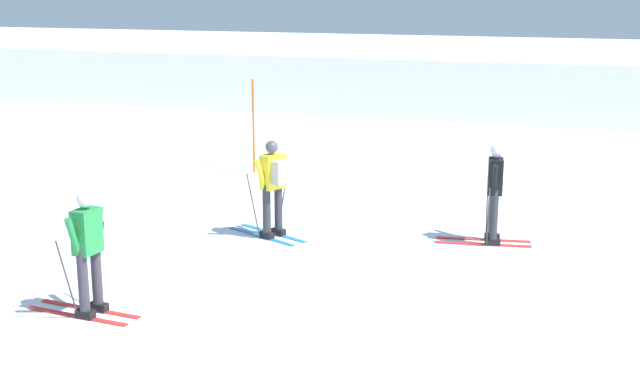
{
  "coord_description": "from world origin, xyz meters",
  "views": [
    {
      "loc": [
        3.05,
        -10.06,
        4.35
      ],
      "look_at": [
        -1.31,
        3.22,
        0.9
      ],
      "focal_mm": 48.18,
      "sensor_mm": 36.0,
      "label": 1
    }
  ],
  "objects_px": {
    "skier_yellow": "(273,184)",
    "skier_black": "(494,191)",
    "trail_marker_pole": "(253,126)",
    "skier_green": "(87,250)"
  },
  "relations": [
    {
      "from": "skier_black",
      "to": "trail_marker_pole",
      "type": "height_order",
      "value": "trail_marker_pole"
    },
    {
      "from": "skier_green",
      "to": "skier_black",
      "type": "xyz_separation_m",
      "value": [
        4.68,
        4.95,
        -0.0
      ]
    },
    {
      "from": "skier_green",
      "to": "skier_yellow",
      "type": "distance_m",
      "value": 4.23
    },
    {
      "from": "skier_yellow",
      "to": "skier_green",
      "type": "bearing_deg",
      "value": -104.01
    },
    {
      "from": "skier_green",
      "to": "skier_black",
      "type": "height_order",
      "value": "same"
    },
    {
      "from": "skier_green",
      "to": "skier_black",
      "type": "relative_size",
      "value": 1.0
    },
    {
      "from": "skier_yellow",
      "to": "skier_black",
      "type": "height_order",
      "value": "same"
    },
    {
      "from": "skier_yellow",
      "to": "skier_black",
      "type": "bearing_deg",
      "value": 13.0
    },
    {
      "from": "skier_black",
      "to": "trail_marker_pole",
      "type": "distance_m",
      "value": 7.18
    },
    {
      "from": "skier_black",
      "to": "trail_marker_pole",
      "type": "xyz_separation_m",
      "value": [
        -6.0,
        3.94,
        0.17
      ]
    }
  ]
}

